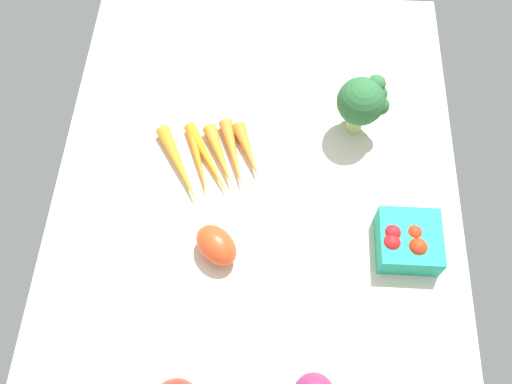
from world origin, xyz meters
The scene contains 5 objects.
tablecloth centered at (0.00, 0.00, 1.00)cm, with size 104.00×76.00×2.00cm, color beige.
carrot_bunch centered at (7.19, 8.45, 3.32)cm, with size 18.98×21.89×2.83cm.
roma_tomato centered at (-11.20, 6.31, 4.93)cm, with size 8.40×5.85×5.85cm, color #DF451E.
berry_basket centered at (-8.65, -26.94, 4.94)cm, with size 10.75×10.75×6.41cm.
broccoli_head centered at (16.83, -19.10, 10.48)cm, with size 9.90×9.96×13.25cm.
Camera 1 is at (-45.85, -2.41, 93.71)cm, focal length 38.51 mm.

